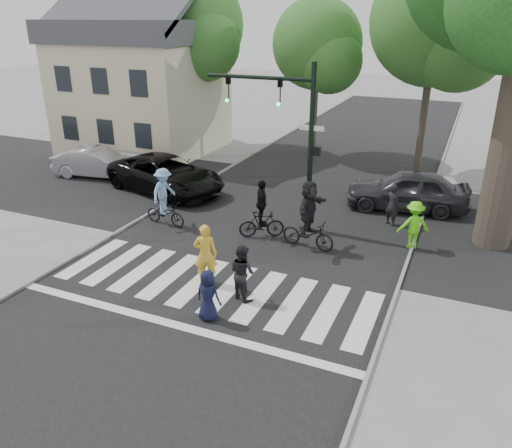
{
  "coord_description": "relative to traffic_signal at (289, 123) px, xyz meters",
  "views": [
    {
      "loc": [
        6.35,
        -10.32,
        7.41
      ],
      "look_at": [
        0.5,
        3.0,
        1.3
      ],
      "focal_mm": 35.0,
      "sensor_mm": 36.0,
      "label": 1
    }
  ],
  "objects": [
    {
      "name": "house",
      "position": [
        -11.85,
        7.78,
        -0.1
      ],
      "size": [
        8.4,
        8.1,
        8.82
      ],
      "color": "beige",
      "rests_on": "ground"
    },
    {
      "name": "cyclist_mid",
      "position": [
        -0.44,
        -1.37,
        -3.02
      ],
      "size": [
        1.65,
        1.19,
        2.13
      ],
      "color": "black",
      "rests_on": "ground"
    },
    {
      "name": "pedestrian_adult",
      "position": [
        0.72,
        -5.47,
        -3.08
      ],
      "size": [
        0.97,
        0.87,
        1.64
      ],
      "primitive_type": "imported",
      "rotation": [
        0.0,
        0.0,
        2.75
      ],
      "color": "black",
      "rests_on": "ground"
    },
    {
      "name": "bg_tree_1",
      "position": [
        -9.06,
        9.28,
        2.75
      ],
      "size": [
        6.09,
        5.8,
        9.8
      ],
      "color": "brown",
      "rests_on": "ground"
    },
    {
      "name": "bystander_dark",
      "position": [
        3.64,
        1.64,
        -3.08
      ],
      "size": [
        0.71,
        0.64,
        1.64
      ],
      "primitive_type": "imported",
      "rotation": [
        0.0,
        0.0,
        2.61
      ],
      "color": "black",
      "rests_on": "ground"
    },
    {
      "name": "bg_tree_2",
      "position": [
        -2.11,
        10.42,
        1.88
      ],
      "size": [
        5.04,
        4.8,
        8.4
      ],
      "color": "brown",
      "rests_on": "ground"
    },
    {
      "name": "car_silver",
      "position": [
        -10.7,
        2.1,
        -3.19
      ],
      "size": [
        4.53,
        2.23,
        1.43
      ],
      "primitive_type": "imported",
      "rotation": [
        0.0,
        0.0,
        1.74
      ],
      "color": "#ADADB2",
      "rests_on": "ground"
    },
    {
      "name": "traffic_signal",
      "position": [
        0.0,
        0.0,
        0.0
      ],
      "size": [
        4.45,
        0.29,
        6.0
      ],
      "color": "black",
      "rests_on": "ground"
    },
    {
      "name": "curb_left",
      "position": [
        -5.4,
        -1.2,
        -3.85
      ],
      "size": [
        0.1,
        70.0,
        0.1
      ],
      "primitive_type": "cube",
      "color": "gray",
      "rests_on": "ground"
    },
    {
      "name": "car_grey",
      "position": [
        3.91,
        3.57,
        -3.08
      ],
      "size": [
        5.07,
        2.63,
        1.65
      ],
      "primitive_type": "imported",
      "rotation": [
        0.0,
        0.0,
        -1.42
      ],
      "color": "#302F34",
      "rests_on": "ground"
    },
    {
      "name": "pedestrian_child",
      "position": [
        0.37,
        -6.79,
        -3.19
      ],
      "size": [
        0.72,
        0.49,
        1.42
      ],
      "primitive_type": "imported",
      "rotation": [
        0.0,
        0.0,
        3.09
      ],
      "color": "black",
      "rests_on": "ground"
    },
    {
      "name": "cyclist_left",
      "position": [
        -4.24,
        -1.79,
        -2.94
      ],
      "size": [
        1.81,
        1.21,
        2.22
      ],
      "color": "black",
      "rests_on": "ground"
    },
    {
      "name": "car_suv",
      "position": [
        -6.36,
        1.53,
        -3.1
      ],
      "size": [
        6.3,
        4.15,
        1.61
      ],
      "primitive_type": "imported",
      "rotation": [
        0.0,
        0.0,
        1.3
      ],
      "color": "black",
      "rests_on": "ground"
    },
    {
      "name": "crosswalk",
      "position": [
        -0.35,
        -5.54,
        -3.89
      ],
      "size": [
        10.0,
        3.85,
        0.01
      ],
      "color": "silver",
      "rests_on": "ground"
    },
    {
      "name": "curb_right",
      "position": [
        4.7,
        -1.2,
        -3.85
      ],
      "size": [
        0.1,
        70.0,
        0.1
      ],
      "primitive_type": "cube",
      "color": "gray",
      "rests_on": "ground"
    },
    {
      "name": "road_stem",
      "position": [
        -0.35,
        -1.2,
        -3.9
      ],
      "size": [
        10.0,
        70.0,
        0.01
      ],
      "primitive_type": "cube",
      "color": "black",
      "rests_on": "ground"
    },
    {
      "name": "bg_tree_0",
      "position": [
        -14.09,
        9.8,
        2.24
      ],
      "size": [
        5.46,
        5.2,
        8.97
      ],
      "color": "brown",
      "rests_on": "ground"
    },
    {
      "name": "bg_tree_3",
      "position": [
        3.95,
        9.07,
        3.04
      ],
      "size": [
        6.3,
        6.0,
        10.2
      ],
      "color": "brown",
      "rests_on": "ground"
    },
    {
      "name": "cyclist_right",
      "position": [
        1.36,
        -1.54,
        -2.83
      ],
      "size": [
        1.96,
        1.82,
        2.4
      ],
      "color": "black",
      "rests_on": "ground"
    },
    {
      "name": "road_cross",
      "position": [
        -0.35,
        1.8,
        -3.89
      ],
      "size": [
        70.0,
        10.0,
        0.01
      ],
      "primitive_type": "cube",
      "color": "black",
      "rests_on": "ground"
    },
    {
      "name": "pedestrian_woman",
      "position": [
        -0.63,
        -5.11,
        -2.96
      ],
      "size": [
        0.81,
        0.69,
        1.89
      ],
      "primitive_type": "imported",
      "rotation": [
        0.0,
        0.0,
        3.55
      ],
      "color": "gold",
      "rests_on": "ground"
    },
    {
      "name": "ground",
      "position": [
        -0.35,
        -6.2,
        -3.9
      ],
      "size": [
        120.0,
        120.0,
        0.0
      ],
      "primitive_type": "plane",
      "color": "gray",
      "rests_on": "ground"
    },
    {
      "name": "bystander_hivis",
      "position": [
        4.64,
        -0.12,
        -3.06
      ],
      "size": [
        1.25,
        1.03,
        1.68
      ],
      "primitive_type": "imported",
      "rotation": [
        0.0,
        0.0,
        3.59
      ],
      "color": "#63F417",
      "rests_on": "ground"
    }
  ]
}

